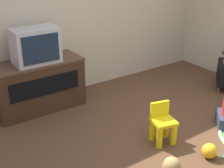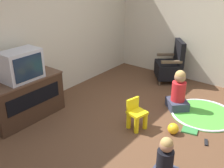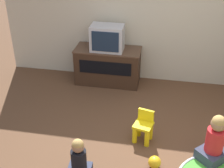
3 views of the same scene
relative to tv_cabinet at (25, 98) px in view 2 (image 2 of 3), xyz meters
The scene contains 12 objects.
ground_plane 2.10m from the tv_cabinet, 63.00° to the right, with size 30.00×30.00×0.00m, color brown.
wall_back 1.18m from the tv_cabinet, 28.63° to the left, with size 5.37×0.12×2.59m.
tv_cabinet is the anchor object (origin of this frame).
television 0.57m from the tv_cabinet, 90.00° to the right, with size 0.59×0.37×0.47m.
black_armchair 3.08m from the tv_cabinet, 22.60° to the right, with size 0.75×0.74×0.90m.
yellow_kid_chair 1.82m from the tv_cabinet, 62.38° to the right, with size 0.31×0.30×0.47m.
play_mat 2.99m from the tv_cabinet, 50.91° to the right, with size 1.09×1.09×0.04m.
child_watching_left 2.58m from the tv_cabinet, 45.81° to the right, with size 0.49×0.49×0.72m.
child_watching_center 2.46m from the tv_cabinet, 87.30° to the right, with size 0.31×0.27×0.58m.
toy_ball 2.39m from the tv_cabinet, 63.94° to the right, with size 0.17×0.17×0.17m.
book 2.65m from the tv_cabinet, 61.60° to the right, with size 0.22×0.26×0.02m.
remote_control 2.86m from the tv_cabinet, 66.92° to the right, with size 0.16×0.10×0.02m.
Camera 2 is at (-3.07, -1.57, 2.28)m, focal length 42.00 mm.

